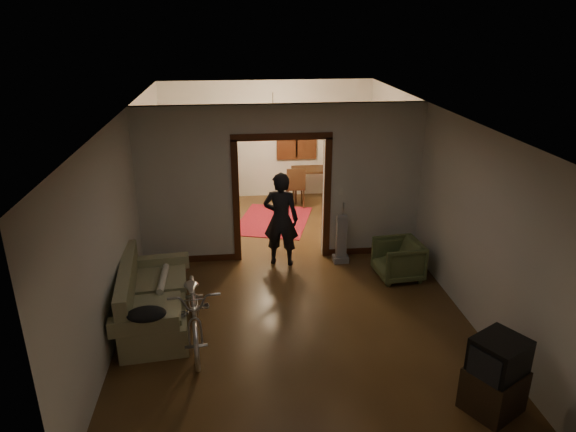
{
  "coord_description": "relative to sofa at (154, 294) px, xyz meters",
  "views": [
    {
      "loc": [
        -0.82,
        -7.83,
        4.14
      ],
      "look_at": [
        0.0,
        -0.3,
        1.2
      ],
      "focal_mm": 32.0,
      "sensor_mm": 36.0,
      "label": 1
    }
  ],
  "objects": [
    {
      "name": "far_window",
      "position": [
        2.73,
        5.45,
        1.1
      ],
      "size": [
        0.98,
        0.06,
        1.28
      ],
      "primitive_type": "cube",
      "color": "black",
      "rests_on": "wall_back"
    },
    {
      "name": "armchair",
      "position": [
        3.9,
        0.94,
        -0.11
      ],
      "size": [
        0.79,
        0.78,
        0.67
      ],
      "primitive_type": "imported",
      "rotation": [
        0.0,
        0.0,
        -1.48
      ],
      "color": "#4C5932",
      "rests_on": "floor"
    },
    {
      "name": "chandelier",
      "position": [
        2.03,
        3.74,
        1.9
      ],
      "size": [
        0.24,
        0.24,
        0.24
      ],
      "primitive_type": "sphere",
      "color": "#FFE0A5",
      "rests_on": "ceiling"
    },
    {
      "name": "crt_tv",
      "position": [
        3.99,
        -2.24,
        0.24
      ],
      "size": [
        0.7,
        0.68,
        0.46
      ],
      "primitive_type": "cube",
      "rotation": [
        0.0,
        0.0,
        0.52
      ],
      "color": "black",
      "rests_on": "tv_stand"
    },
    {
      "name": "desk",
      "position": [
        3.11,
        5.0,
        -0.05
      ],
      "size": [
        1.1,
        0.67,
        0.79
      ],
      "primitive_type": "cube",
      "rotation": [
        0.0,
        0.0,
        -0.07
      ],
      "color": "#311D10",
      "rests_on": "floor"
    },
    {
      "name": "wall_right",
      "position": [
        4.53,
        1.24,
        0.95
      ],
      "size": [
        0.02,
        8.5,
        2.8
      ],
      "primitive_type": "cube",
      "color": "beige",
      "rests_on": "floor"
    },
    {
      "name": "oriental_rug",
      "position": [
        2.02,
        3.74,
        -0.44
      ],
      "size": [
        1.91,
        2.21,
        0.01
      ],
      "primitive_type": "cube",
      "rotation": [
        0.0,
        0.0,
        -0.29
      ],
      "color": "maroon",
      "rests_on": "floor"
    },
    {
      "name": "globe",
      "position": [
        0.79,
        5.18,
        1.49
      ],
      "size": [
        0.28,
        0.28,
        0.28
      ],
      "primitive_type": "sphere",
      "color": "#1E5972",
      "rests_on": "locker"
    },
    {
      "name": "bicycle",
      "position": [
        0.61,
        -0.52,
        0.04
      ],
      "size": [
        0.83,
        1.92,
        0.98
      ],
      "primitive_type": "imported",
      "rotation": [
        0.0,
        0.0,
        0.1
      ],
      "color": "silver",
      "rests_on": "floor"
    },
    {
      "name": "light_switch",
      "position": [
        3.08,
        1.91,
        0.8
      ],
      "size": [
        0.08,
        0.01,
        0.12
      ],
      "primitive_type": "cube",
      "color": "silver",
      "rests_on": "partition_wall"
    },
    {
      "name": "vacuum",
      "position": [
        3.07,
        1.64,
        -0.0
      ],
      "size": [
        0.32,
        0.28,
        0.89
      ],
      "primitive_type": "cube",
      "rotation": [
        0.0,
        0.0,
        -0.25
      ],
      "color": "gray",
      "rests_on": "floor"
    },
    {
      "name": "rolled_paper",
      "position": [
        0.1,
        0.3,
        0.08
      ],
      "size": [
        0.1,
        0.81,
        0.1
      ],
      "primitive_type": "cylinder",
      "rotation": [
        1.57,
        0.0,
        0.0
      ],
      "color": "beige",
      "rests_on": "sofa"
    },
    {
      "name": "sofa",
      "position": [
        0.0,
        0.0,
        0.0
      ],
      "size": [
        1.07,
        2.02,
        0.89
      ],
      "primitive_type": "cube",
      "rotation": [
        0.0,
        0.0,
        0.1
      ],
      "color": "olive",
      "rests_on": "floor"
    },
    {
      "name": "ceiling",
      "position": [
        2.03,
        1.24,
        2.35
      ],
      "size": [
        5.0,
        8.5,
        0.01
      ],
      "primitive_type": "cube",
      "color": "white",
      "rests_on": "floor"
    },
    {
      "name": "door_casing",
      "position": [
        2.03,
        1.99,
        0.65
      ],
      "size": [
        1.74,
        0.2,
        2.32
      ],
      "primitive_type": "cube",
      "color": "#3C1C0D",
      "rests_on": "floor"
    },
    {
      "name": "floor",
      "position": [
        2.03,
        1.24,
        -0.45
      ],
      "size": [
        5.0,
        8.5,
        0.01
      ],
      "primitive_type": "cube",
      "color": "#3C2613",
      "rests_on": "ground"
    },
    {
      "name": "person",
      "position": [
        1.99,
        1.7,
        0.4
      ],
      "size": [
        0.7,
        0.55,
        1.7
      ],
      "primitive_type": "imported",
      "rotation": [
        0.0,
        0.0,
        2.88
      ],
      "color": "black",
      "rests_on": "floor"
    },
    {
      "name": "tv_stand",
      "position": [
        3.99,
        -2.24,
        -0.19
      ],
      "size": [
        0.76,
        0.74,
        0.52
      ],
      "primitive_type": "cube",
      "rotation": [
        0.0,
        0.0,
        0.52
      ],
      "color": "black",
      "rests_on": "floor"
    },
    {
      "name": "jacket",
      "position": [
        0.05,
        -0.91,
        0.23
      ],
      "size": [
        0.49,
        0.37,
        0.14
      ],
      "primitive_type": "ellipsoid",
      "color": "black",
      "rests_on": "sofa"
    },
    {
      "name": "wall_left",
      "position": [
        -0.47,
        1.24,
        0.95
      ],
      "size": [
        0.02,
        8.5,
        2.8
      ],
      "primitive_type": "cube",
      "color": "beige",
      "rests_on": "floor"
    },
    {
      "name": "desk_chair",
      "position": [
        2.59,
        4.62,
        0.03
      ],
      "size": [
        0.53,
        0.53,
        0.96
      ],
      "primitive_type": "cube",
      "rotation": [
        0.0,
        0.0,
        0.29
      ],
      "color": "#311D10",
      "rests_on": "floor"
    },
    {
      "name": "wall_back",
      "position": [
        2.03,
        5.49,
        0.95
      ],
      "size": [
        5.0,
        0.02,
        2.8
      ],
      "primitive_type": "cube",
      "color": "beige",
      "rests_on": "floor"
    },
    {
      "name": "partition_wall",
      "position": [
        2.03,
        1.99,
        0.95
      ],
      "size": [
        5.0,
        0.14,
        2.8
      ],
      "primitive_type": "cube",
      "color": "beige",
      "rests_on": "floor"
    },
    {
      "name": "locker",
      "position": [
        0.79,
        5.18,
        0.46
      ],
      "size": [
        0.99,
        0.67,
        1.81
      ],
      "primitive_type": "cube",
      "rotation": [
        0.0,
        0.0,
        -0.2
      ],
      "color": "#1E3220",
      "rests_on": "floor"
    }
  ]
}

